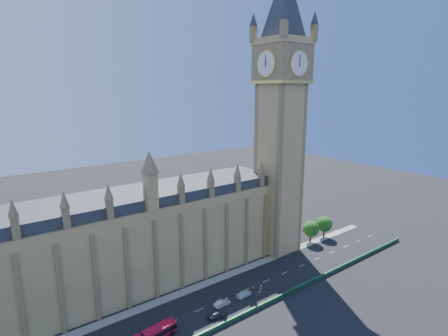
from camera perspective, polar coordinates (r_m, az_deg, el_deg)
ground at (r=100.06m, az=-2.06°, el=-21.39°), size 400.00×400.00×0.00m
palace_westminster at (r=102.19m, az=-21.50°, el=-12.65°), size 120.00×20.00×28.00m
elizabeth_tower at (r=118.44m, az=9.32°, el=11.74°), size 20.59×20.59×105.00m
bridge_parapet at (r=93.76m, az=1.35°, el=-23.56°), size 160.00×0.60×1.20m
kerb_north at (r=106.75m, az=-5.13°, el=-19.01°), size 160.00×3.00×0.16m
tree_east_near at (r=136.10m, az=14.03°, el=-9.52°), size 6.00×6.00×8.50m
tree_east_far at (r=142.03m, az=16.11°, el=-8.70°), size 6.00×6.00×8.50m
car_grey at (r=95.13m, az=-1.20°, el=-22.79°), size 5.03×2.48×1.65m
car_silver at (r=99.19m, az=-0.29°, el=-21.18°), size 4.82×1.91×1.56m
car_white at (r=102.90m, az=3.26°, el=-19.86°), size 5.28×2.48×1.49m
cone_a at (r=107.59m, az=6.09°, el=-18.59°), size 0.57×0.57×0.73m
cone_b at (r=106.58m, az=4.78°, el=-18.87°), size 0.58×0.58×0.79m
cone_c at (r=104.90m, az=5.81°, el=-19.46°), size 0.47×0.47×0.74m
cone_d at (r=106.39m, az=6.04°, el=-19.00°), size 0.50×0.50×0.65m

